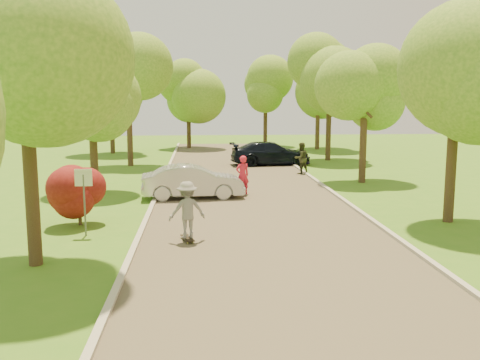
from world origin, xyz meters
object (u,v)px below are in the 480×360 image
object	(u,v)px
longboard	(188,238)
silver_sedan	(193,182)
street_sign	(84,188)
dark_sedan	(271,153)
person_striped	(242,175)
skateboarder	(187,210)
person_olive	(301,158)

from	to	relation	value
longboard	silver_sedan	bearing A→B (deg)	-106.43
street_sign	dark_sedan	distance (m)	19.60
dark_sedan	person_striped	world-z (taller)	person_striped
person_striped	longboard	bearing A→B (deg)	50.88
street_sign	skateboarder	size ratio (longest dim) A/B	1.23
longboard	person_olive	distance (m)	15.69
dark_sedan	person_olive	size ratio (longest dim) A/B	2.88
street_sign	person_olive	bearing A→B (deg)	54.38
street_sign	dark_sedan	world-z (taller)	street_sign
dark_sedan	person_striped	distance (m)	11.13
person_striped	person_olive	world-z (taller)	person_olive
person_striped	person_olive	bearing A→B (deg)	-143.77
skateboarder	dark_sedan	bearing A→B (deg)	-120.93
dark_sedan	skateboarder	bearing A→B (deg)	159.62
skateboarder	person_striped	bearing A→B (deg)	-122.32
silver_sedan	person_olive	xyz separation A→B (m)	(6.20, 7.12, 0.18)
longboard	skateboarder	bearing A→B (deg)	-60.66
silver_sedan	skateboarder	size ratio (longest dim) A/B	2.54
longboard	person_olive	size ratio (longest dim) A/B	0.51
silver_sedan	person_striped	distance (m)	2.35
street_sign	person_striped	bearing A→B (deg)	50.72
silver_sedan	longboard	bearing A→B (deg)	174.89
street_sign	longboard	distance (m)	3.73
dark_sedan	skateboarder	size ratio (longest dim) A/B	2.98
silver_sedan	person_olive	bearing A→B (deg)	-45.40
skateboarder	street_sign	bearing A→B (deg)	-31.74
silver_sedan	longboard	xyz separation A→B (m)	(-0.10, -7.23, -0.64)
skateboarder	silver_sedan	bearing A→B (deg)	-106.43
silver_sedan	person_olive	world-z (taller)	person_olive
dark_sedan	person_striped	size ratio (longest dim) A/B	2.92
silver_sedan	person_striped	xyz separation A→B (m)	(2.26, 0.63, 0.16)
person_striped	person_olive	distance (m)	7.60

